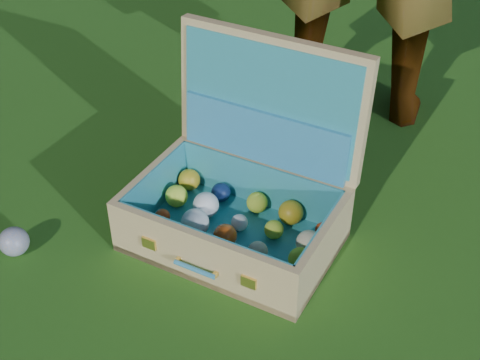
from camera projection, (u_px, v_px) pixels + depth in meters
name	position (u px, v px, depth m)	size (l,w,h in m)	color
ground	(231.00, 243.00, 1.73)	(60.00, 60.00, 0.00)	#215114
stray_ball	(14.00, 242.00, 1.68)	(0.08, 0.08, 0.08)	#4062A6
suitcase	(245.00, 187.00, 1.69)	(0.59, 0.51, 0.49)	#D8B374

